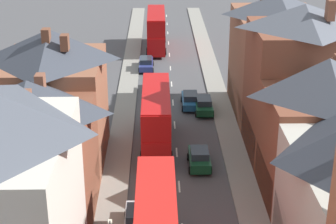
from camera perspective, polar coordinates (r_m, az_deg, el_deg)
name	(u,v)px	position (r m, az deg, el deg)	size (l,w,h in m)	color
pavement_left	(124,117)	(57.12, -4.50, -0.49)	(2.20, 104.00, 0.14)	gray
pavement_right	(224,116)	(57.41, 5.71, -0.41)	(2.20, 104.00, 0.14)	gray
centre_line_dashes	(175,125)	(55.23, 0.68, -1.32)	(0.14, 97.80, 0.01)	silver
double_decker_bus_lead	(156,30)	(79.83, -1.21, 8.36)	(2.74, 10.80, 5.30)	#B70F0F
double_decker_bus_mid_street	(156,118)	(49.70, -1.22, -0.60)	(2.74, 10.80, 5.30)	red
car_parked_left_a	(146,63)	(71.44, -2.24, 4.96)	(1.90, 4.59, 1.59)	navy
car_parked_right_a	(137,219)	(39.15, -3.13, -10.81)	(1.90, 3.95, 1.68)	#B7BABF
car_mid_black	(199,158)	(47.06, 3.21, -4.68)	(1.90, 3.91, 1.69)	#144728
car_parked_left_b	(190,100)	(59.38, 2.28, 1.25)	(1.90, 4.33, 1.61)	#236093
car_mid_white	(204,105)	(58.12, 3.64, 0.76)	(1.90, 4.43, 1.64)	#144728
car_far_grey	(156,84)	(63.83, -1.20, 2.82)	(1.90, 4.22, 1.63)	gray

